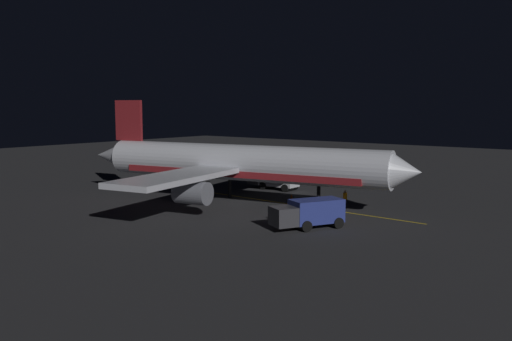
{
  "coord_description": "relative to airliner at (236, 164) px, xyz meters",
  "views": [
    {
      "loc": [
        42.43,
        35.21,
        9.94
      ],
      "look_at": [
        0.0,
        2.0,
        3.5
      ],
      "focal_mm": 38.15,
      "sensor_mm": 36.0,
      "label": 1
    }
  ],
  "objects": [
    {
      "name": "traffic_cone_near_left",
      "position": [
        -5.32,
        3.35,
        -3.72
      ],
      "size": [
        0.5,
        0.5,
        0.55
      ],
      "color": "#EA590F",
      "rests_on": "ground_plane"
    },
    {
      "name": "traffic_cone_near_right",
      "position": [
        -5.61,
        9.42,
        -3.72
      ],
      "size": [
        0.5,
        0.5,
        0.55
      ],
      "color": "#EA590F",
      "rests_on": "ground_plane"
    },
    {
      "name": "ground_plane",
      "position": [
        -0.11,
        0.58,
        -4.07
      ],
      "size": [
        180.0,
        180.0,
        0.2
      ],
      "primitive_type": "cube",
      "color": "#2C2C2E"
    },
    {
      "name": "airliner",
      "position": [
        0.0,
        0.0,
        0.0
      ],
      "size": [
        32.64,
        37.33,
        10.55
      ],
      "color": "silver",
      "rests_on": "ground_plane"
    },
    {
      "name": "baggage_truck",
      "position": [
        5.44,
        12.47,
        -2.74
      ],
      "size": [
        6.32,
        4.6,
        2.36
      ],
      "color": "navy",
      "rests_on": "ground_plane"
    },
    {
      "name": "catering_truck",
      "position": [
        -9.7,
        -2.16,
        -2.8
      ],
      "size": [
        2.36,
        6.41,
        2.19
      ],
      "color": "silver",
      "rests_on": "ground_plane"
    },
    {
      "name": "ground_crew_worker",
      "position": [
        -4.24,
        10.4,
        -3.08
      ],
      "size": [
        0.4,
        0.4,
        1.74
      ],
      "color": "black",
      "rests_on": "ground_plane"
    },
    {
      "name": "apron_guide_stripe",
      "position": [
        -2.63,
        4.58,
        -3.96
      ],
      "size": [
        1.59,
        29.73,
        0.01
      ],
      "primitive_type": "cube",
      "rotation": [
        0.0,
        0.0,
        -0.05
      ],
      "color": "gold",
      "rests_on": "ground_plane"
    }
  ]
}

